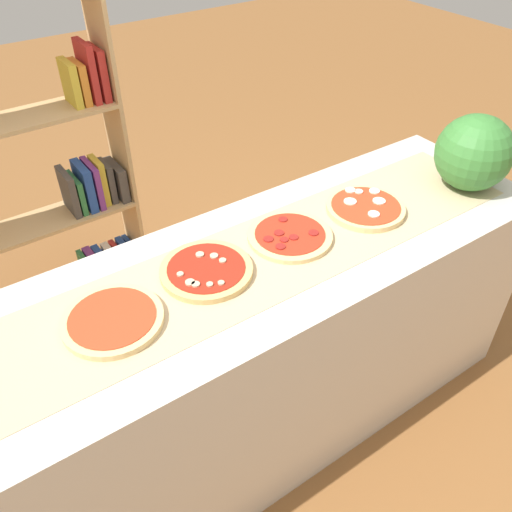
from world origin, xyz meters
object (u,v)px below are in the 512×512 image
object	(u,v)px
pizza_mushroom_1	(206,270)
pizza_pepperoni_2	(290,236)
pizza_mozzarella_3	(365,208)
bookshelf	(67,185)
pizza_plain_0	(112,319)
watermelon	(474,153)

from	to	relation	value
pizza_mushroom_1	pizza_pepperoni_2	distance (m)	0.33
pizza_mushroom_1	pizza_mozzarella_3	world-z (taller)	same
bookshelf	pizza_plain_0	bearing A→B (deg)	-100.76
pizza_mushroom_1	pizza_pepperoni_2	xyz separation A→B (m)	(0.33, -0.00, -0.00)
pizza_plain_0	pizza_mozzarella_3	bearing A→B (deg)	0.51
pizza_pepperoni_2	bookshelf	distance (m)	1.28
pizza_plain_0	pizza_pepperoni_2	bearing A→B (deg)	2.85
pizza_mozzarella_3	watermelon	size ratio (longest dim) A/B	0.99
pizza_pepperoni_2	pizza_mozzarella_3	size ratio (longest dim) A/B	1.02
pizza_mozzarella_3	watermelon	world-z (taller)	watermelon
pizza_plain_0	pizza_mushroom_1	distance (m)	0.34
pizza_plain_0	watermelon	xyz separation A→B (m)	(1.45, -0.09, 0.13)
pizza_mushroom_1	pizza_pepperoni_2	bearing A→B (deg)	-0.45
pizza_pepperoni_2	pizza_mushroom_1	bearing A→B (deg)	179.55
pizza_mushroom_1	watermelon	xyz separation A→B (m)	(1.12, -0.12, 0.13)
pizza_mushroom_1	pizza_plain_0	bearing A→B (deg)	-173.87
pizza_mushroom_1	watermelon	size ratio (longest dim) A/B	1.02
pizza_mushroom_1	watermelon	world-z (taller)	watermelon
pizza_mushroom_1	bookshelf	distance (m)	1.21
pizza_pepperoni_2	bookshelf	size ratio (longest dim) A/B	0.19
pizza_plain_0	watermelon	distance (m)	1.46
pizza_mushroom_1	pizza_mozzarella_3	bearing A→B (deg)	-2.31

